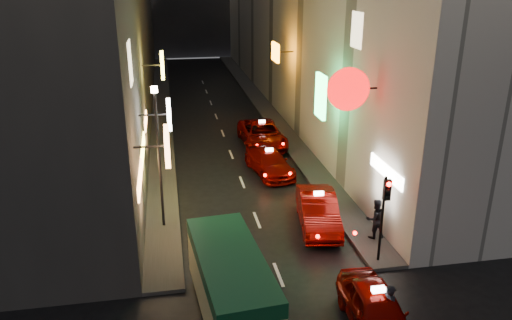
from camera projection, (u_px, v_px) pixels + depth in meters
sidewalk_left at (162, 108)px, 41.50m from camera, size 1.50×52.00×0.15m
sidewalk_right at (262, 104)px, 42.92m from camera, size 1.50×52.00×0.15m
minibus at (231, 279)px, 15.83m from camera, size 2.44×5.74×2.40m
taxi_near at (377, 308)px, 15.57m from camera, size 2.31×5.24×1.81m
taxi_second at (318, 208)px, 22.07m from camera, size 3.07×5.76×1.91m
taxi_third at (269, 160)px, 28.02m from camera, size 2.72×5.04×1.69m
taxi_far at (262, 132)px, 32.48m from camera, size 2.42×5.73×1.98m
pedestrian_crossing at (390, 305)px, 15.48m from camera, size 0.56×0.71×1.89m
pedestrian_sidewalk at (376, 216)px, 20.76m from camera, size 0.78×0.53×1.97m
traffic_light at (385, 202)px, 18.43m from camera, size 0.26×0.43×3.50m
lamp_post at (158, 149)px, 20.88m from camera, size 0.28×0.28×6.22m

